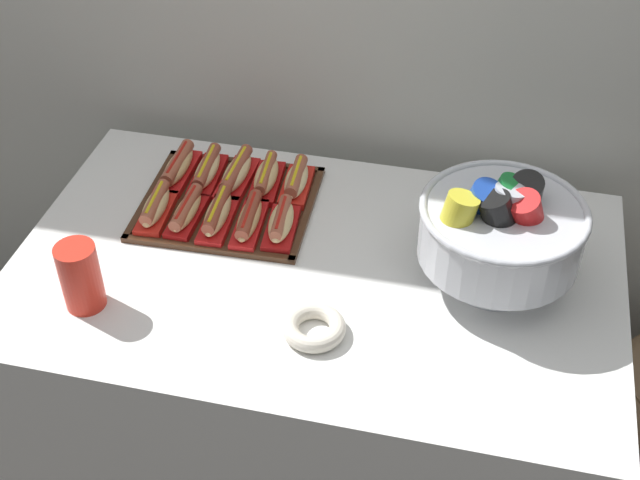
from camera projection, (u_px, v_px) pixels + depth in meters
name	position (u px, v px, depth m)	size (l,w,h in m)	color
ground_plane	(317.00, 477.00, 2.39)	(10.00, 10.00, 0.00)	#38332D
buffet_table	(316.00, 379.00, 2.12)	(1.34, 0.83, 0.80)	white
serving_tray	(228.00, 204.00, 2.04)	(0.42, 0.37, 0.01)	#472B19
hot_dog_0	(156.00, 207.00, 1.98)	(0.07, 0.17, 0.06)	red
hot_dog_1	(187.00, 212.00, 1.97)	(0.06, 0.17, 0.06)	#B21414
hot_dog_2	(218.00, 214.00, 1.96)	(0.07, 0.18, 0.06)	red
hot_dog_3	(249.00, 219.00, 1.95)	(0.07, 0.18, 0.06)	red
hot_dog_4	(281.00, 223.00, 1.94)	(0.08, 0.16, 0.06)	#B21414
hot_dog_5	(178.00, 167.00, 2.11)	(0.07, 0.18, 0.06)	red
hot_dog_6	(207.00, 171.00, 2.10)	(0.07, 0.18, 0.06)	#B21414
hot_dog_7	(237.00, 174.00, 2.08)	(0.07, 0.18, 0.06)	red
hot_dog_8	(266.00, 178.00, 2.07)	(0.08, 0.17, 0.06)	#B21414
hot_dog_9	(296.00, 181.00, 2.06)	(0.07, 0.16, 0.06)	red
punch_bowl	(500.00, 229.00, 1.74)	(0.35, 0.35, 0.26)	silver
cup_stack	(80.00, 277.00, 1.74)	(0.08, 0.08, 0.15)	red
donut	(314.00, 328.00, 1.71)	(0.13, 0.13, 0.03)	silver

